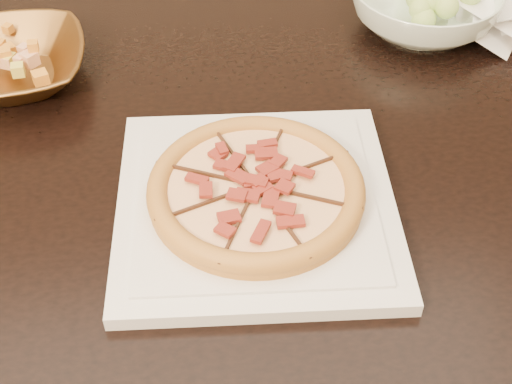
% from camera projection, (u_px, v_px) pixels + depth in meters
% --- Properties ---
extents(dining_table, '(1.49, 0.97, 0.75)m').
position_uv_depth(dining_table, '(169.00, 177.00, 1.00)').
color(dining_table, black).
rests_on(dining_table, floor).
extents(plate, '(0.33, 0.33, 0.02)m').
position_uv_depth(plate, '(256.00, 204.00, 0.82)').
color(plate, silver).
rests_on(plate, dining_table).
extents(pizza, '(0.25, 0.25, 0.03)m').
position_uv_depth(pizza, '(256.00, 190.00, 0.80)').
color(pizza, '#C07A28').
rests_on(pizza, plate).
extents(bronze_bowl, '(0.23, 0.23, 0.05)m').
position_uv_depth(bronze_bowl, '(9.00, 65.00, 0.99)').
color(bronze_bowl, brown).
rests_on(bronze_bowl, dining_table).
extents(mixed_dish, '(0.08, 0.10, 0.03)m').
position_uv_depth(mixed_dish, '(0.00, 40.00, 0.96)').
color(mixed_dish, tan).
rests_on(mixed_dish, bronze_bowl).
extents(salad_bowl, '(0.25, 0.25, 0.07)m').
position_uv_depth(salad_bowl, '(424.00, 8.00, 1.08)').
color(salad_bowl, white).
rests_on(salad_bowl, dining_table).
extents(cling_film, '(0.21, 0.19, 0.05)m').
position_uv_depth(cling_film, '(503.00, 19.00, 1.08)').
color(cling_film, white).
rests_on(cling_film, dining_table).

